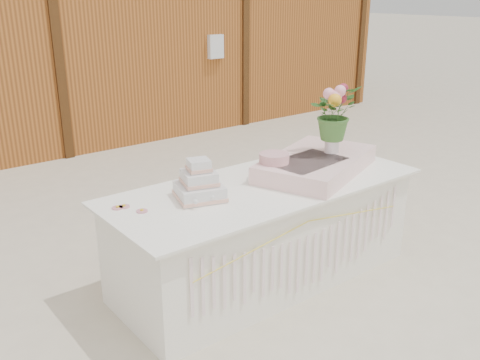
% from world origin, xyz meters
% --- Properties ---
extents(ground, '(80.00, 80.00, 0.00)m').
position_xyz_m(ground, '(0.00, 0.00, 0.00)').
color(ground, beige).
rests_on(ground, ground).
extents(barn, '(12.60, 4.60, 3.30)m').
position_xyz_m(barn, '(-0.01, 5.99, 1.68)').
color(barn, '#A25A22').
rests_on(barn, ground).
extents(cake_table, '(2.40, 1.00, 0.77)m').
position_xyz_m(cake_table, '(0.00, -0.00, 0.39)').
color(cake_table, white).
rests_on(cake_table, ground).
extents(wedding_cake, '(0.39, 0.39, 0.28)m').
position_xyz_m(wedding_cake, '(-0.53, 0.07, 0.86)').
color(wedding_cake, silver).
rests_on(wedding_cake, cake_table).
extents(pink_cake_stand, '(0.28, 0.28, 0.20)m').
position_xyz_m(pink_cake_stand, '(0.12, 0.04, 0.88)').
color(pink_cake_stand, white).
rests_on(pink_cake_stand, cake_table).
extents(satin_runner, '(1.20, 0.95, 0.13)m').
position_xyz_m(satin_runner, '(0.50, -0.03, 0.84)').
color(satin_runner, '#FCD0CB').
rests_on(satin_runner, cake_table).
extents(flower_vase, '(0.11, 0.11, 0.15)m').
position_xyz_m(flower_vase, '(0.66, -0.04, 0.98)').
color(flower_vase, silver).
rests_on(flower_vase, satin_runner).
extents(bouquet, '(0.43, 0.38, 0.42)m').
position_xyz_m(bouquet, '(0.66, -0.04, 1.27)').
color(bouquet, '#38692A').
rests_on(bouquet, flower_vase).
extents(loose_flowers, '(0.25, 0.39, 0.02)m').
position_xyz_m(loose_flowers, '(-1.03, 0.10, 0.78)').
color(loose_flowers, '#CB7C8B').
rests_on(loose_flowers, cake_table).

